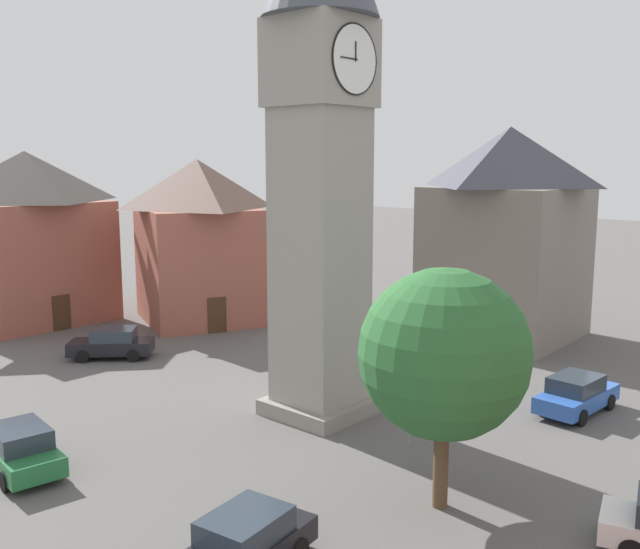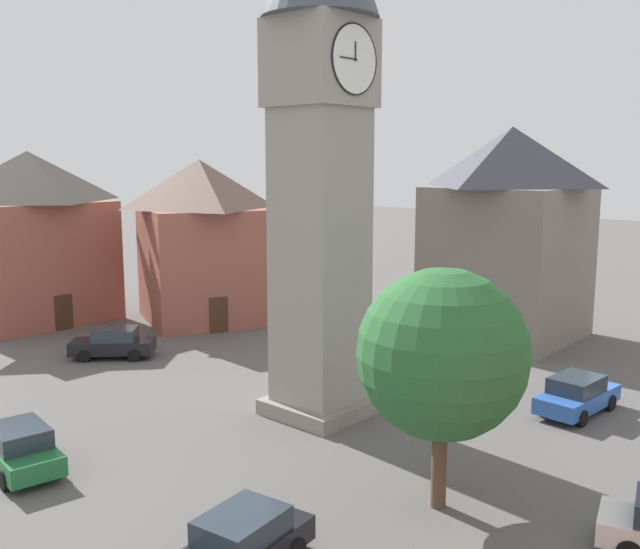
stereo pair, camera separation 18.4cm
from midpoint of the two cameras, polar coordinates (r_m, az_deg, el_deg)
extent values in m
plane|color=#565451|center=(28.56, -0.19, -11.12)|extent=(200.00, 200.00, 0.00)
cube|color=gray|center=(28.46, -0.19, -10.55)|extent=(3.60, 3.60, 0.60)
cube|color=gray|center=(27.02, -0.19, 1.35)|extent=(2.88, 2.88, 11.25)
cube|color=gray|center=(26.99, -0.20, 16.69)|extent=(3.23, 3.23, 3.17)
cylinder|color=white|center=(25.93, 2.63, 16.98)|extent=(2.42, 0.04, 2.42)
torus|color=black|center=(25.92, 2.65, 16.98)|extent=(2.48, 0.06, 2.48)
cube|color=black|center=(25.94, 2.70, 17.57)|extent=(0.05, 0.02, 0.68)
cube|color=black|center=(25.62, 2.17, 17.08)|extent=(0.92, 0.02, 0.04)
cylinder|color=white|center=(28.10, -2.81, 16.39)|extent=(2.42, 0.04, 2.42)
torus|color=black|center=(28.11, -2.82, 16.38)|extent=(2.48, 0.06, 2.48)
cylinder|color=black|center=(21.81, 23.84, -17.80)|extent=(0.38, 0.68, 0.64)
cube|color=#236B38|center=(25.44, -23.33, -13.12)|extent=(2.29, 4.31, 0.64)
cube|color=#28333D|center=(25.09, -23.32, -11.92)|extent=(1.85, 2.31, 0.64)
cylinder|color=black|center=(26.85, -22.39, -12.49)|extent=(0.31, 0.67, 0.64)
cylinder|color=black|center=(24.26, -24.29, -14.99)|extent=(0.31, 0.67, 0.64)
cylinder|color=black|center=(24.67, -20.60, -14.34)|extent=(0.31, 0.67, 0.64)
cube|color=black|center=(27.35, -24.55, -12.12)|extent=(1.67, 0.37, 0.16)
cube|color=#28333D|center=(18.18, -6.38, -19.57)|extent=(2.29, 1.83, 0.64)
cylinder|color=black|center=(19.78, -6.07, -19.95)|extent=(0.66, 0.30, 0.64)
cube|color=black|center=(37.41, -16.65, -5.60)|extent=(4.11, 4.09, 0.64)
cube|color=#28333D|center=(37.23, -16.47, -4.68)|extent=(2.59, 2.59, 0.64)
cylinder|color=black|center=(37.04, -18.77, -6.30)|extent=(0.61, 0.61, 0.64)
cylinder|color=black|center=(38.53, -18.16, -5.67)|extent=(0.61, 0.61, 0.64)
cylinder|color=black|center=(36.47, -15.02, -6.36)|extent=(0.61, 0.61, 0.64)
cylinder|color=black|center=(37.98, -14.55, -5.71)|extent=(0.61, 0.61, 0.64)
cube|color=black|center=(37.98, -19.62, -5.88)|extent=(1.26, 1.27, 0.16)
cube|color=#2D5BB7|center=(30.18, 19.88, -9.37)|extent=(4.21, 1.99, 0.64)
cube|color=#28333D|center=(29.86, 19.82, -8.32)|extent=(2.21, 1.71, 0.64)
cylinder|color=black|center=(31.64, 19.53, -9.00)|extent=(0.65, 0.27, 0.64)
cylinder|color=black|center=(31.02, 22.21, -9.53)|extent=(0.65, 0.27, 0.64)
cylinder|color=black|center=(29.55, 17.37, -10.19)|extent=(0.65, 0.27, 0.64)
cylinder|color=black|center=(28.89, 20.20, -10.80)|extent=(0.65, 0.27, 0.64)
cube|color=black|center=(32.00, 21.46, -8.81)|extent=(0.24, 1.67, 0.16)
cylinder|color=black|center=(34.25, 5.52, -6.94)|extent=(0.13, 0.13, 0.82)
cylinder|color=black|center=(34.32, 5.80, -6.91)|extent=(0.13, 0.13, 0.82)
cube|color=#3F9959|center=(34.09, 5.68, -5.78)|extent=(0.42, 0.38, 0.60)
cylinder|color=#3F9959|center=(34.03, 5.31, -5.89)|extent=(0.09, 0.09, 0.60)
cylinder|color=#3F9959|center=(34.19, 6.05, -5.83)|extent=(0.09, 0.09, 0.60)
sphere|color=beige|center=(33.98, 5.69, -5.04)|extent=(0.22, 0.22, 0.22)
sphere|color=black|center=(33.97, 5.70, -5.02)|extent=(0.20, 0.20, 0.20)
cylinder|color=brown|center=(21.23, 9.50, -14.52)|extent=(0.44, 0.44, 2.88)
sphere|color=#28602D|center=(20.17, 9.74, -6.32)|extent=(4.87, 4.87, 4.87)
cube|color=#995142|center=(46.76, -22.40, 0.91)|extent=(8.35, 6.83, 7.41)
pyramid|color=#47423D|center=(46.35, -22.81, 7.31)|extent=(8.76, 7.17, 3.04)
cube|color=#422819|center=(44.20, -20.27, -2.91)|extent=(1.10, 0.09, 2.10)
cube|color=slate|center=(40.85, 14.62, 0.94)|extent=(7.99, 7.42, 8.47)
pyramid|color=#383842|center=(40.44, 14.96, 9.18)|extent=(8.39, 7.79, 3.25)
cube|color=#422819|center=(38.00, 11.85, -4.46)|extent=(0.11, 1.10, 2.10)
cube|color=#995142|center=(44.26, -9.83, 0.78)|extent=(8.93, 9.24, 7.01)
pyramid|color=brown|center=(43.81, -10.01, 7.24)|extent=(9.37, 9.71, 2.96)
cube|color=#422819|center=(41.27, -8.45, -3.27)|extent=(1.04, 0.52, 2.10)
cylinder|color=gray|center=(25.28, 7.04, -11.30)|extent=(0.07, 0.07, 2.20)
cube|color=red|center=(24.83, 7.10, -8.27)|extent=(0.60, 0.04, 0.60)
camera|label=1|loc=(0.09, -90.19, -0.03)|focal=39.59mm
camera|label=2|loc=(0.09, 89.81, 0.03)|focal=39.59mm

